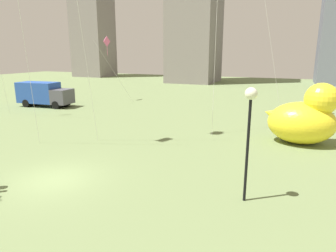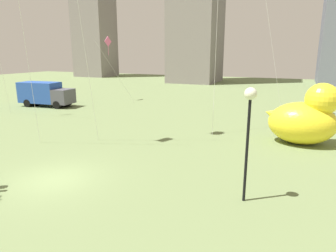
{
  "view_description": "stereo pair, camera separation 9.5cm",
  "coord_description": "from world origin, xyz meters",
  "px_view_note": "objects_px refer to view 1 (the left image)",
  "views": [
    {
      "loc": [
        10.67,
        -10.57,
        6.18
      ],
      "look_at": [
        4.34,
        4.36,
        2.21
      ],
      "focal_mm": 31.91,
      "sensor_mm": 36.0,
      "label": 1
    },
    {
      "loc": [
        10.76,
        -10.54,
        6.18
      ],
      "look_at": [
        4.34,
        4.36,
        2.21
      ],
      "focal_mm": 31.91,
      "sensor_mm": 36.0,
      "label": 2
    }
  ],
  "objects_px": {
    "kite_pink": "(107,44)",
    "giant_inflatable_duck": "(305,118)",
    "lamppost": "(250,114)",
    "box_truck": "(44,94)"
  },
  "relations": [
    {
      "from": "giant_inflatable_duck",
      "to": "kite_pink",
      "type": "bearing_deg",
      "value": 154.94
    },
    {
      "from": "giant_inflatable_duck",
      "to": "lamppost",
      "type": "xyz_separation_m",
      "value": [
        -2.4,
        -10.1,
        1.99
      ]
    },
    {
      "from": "kite_pink",
      "to": "giant_inflatable_duck",
      "type": "bearing_deg",
      "value": -25.06
    },
    {
      "from": "lamppost",
      "to": "kite_pink",
      "type": "height_order",
      "value": "kite_pink"
    },
    {
      "from": "lamppost",
      "to": "kite_pink",
      "type": "distance_m",
      "value": 29.71
    },
    {
      "from": "lamppost",
      "to": "kite_pink",
      "type": "relative_size",
      "value": 0.59
    },
    {
      "from": "box_truck",
      "to": "kite_pink",
      "type": "distance_m",
      "value": 9.97
    },
    {
      "from": "lamppost",
      "to": "kite_pink",
      "type": "xyz_separation_m",
      "value": [
        -20.78,
        20.93,
        3.51
      ]
    },
    {
      "from": "lamppost",
      "to": "box_truck",
      "type": "xyz_separation_m",
      "value": [
        -25.61,
        14.47,
        -2.36
      ]
    },
    {
      "from": "kite_pink",
      "to": "box_truck",
      "type": "bearing_deg",
      "value": -126.76
    }
  ]
}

